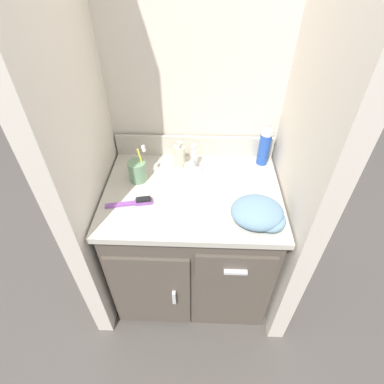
{
  "coord_description": "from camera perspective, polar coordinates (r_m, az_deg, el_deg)",
  "views": [
    {
      "loc": [
        0.04,
        -1.03,
        1.65
      ],
      "look_at": [
        0.0,
        -0.03,
        0.75
      ],
      "focal_mm": 28.0,
      "sensor_mm": 36.0,
      "label": 1
    }
  ],
  "objects": [
    {
      "name": "shaving_cream_can",
      "position": [
        1.53,
        13.6,
        8.26
      ],
      "size": [
        0.06,
        0.06,
        0.19
      ],
      "color": "#234CB2",
      "rests_on": "vanity"
    },
    {
      "name": "sink_faucet",
      "position": [
        1.48,
        0.29,
        5.96
      ],
      "size": [
        0.09,
        0.09,
        0.14
      ],
      "color": "silver",
      "rests_on": "vanity"
    },
    {
      "name": "hairbrush",
      "position": [
        1.33,
        -10.65,
        -1.91
      ],
      "size": [
        0.21,
        0.07,
        0.03
      ],
      "rotation": [
        0.0,
        0.0,
        0.2
      ],
      "color": "purple",
      "rests_on": "vanity"
    },
    {
      "name": "wall_right",
      "position": [
        1.24,
        22.27,
        12.51
      ],
      "size": [
        0.08,
        0.68,
        2.2
      ],
      "primitive_type": "cube",
      "color": "beige",
      "rests_on": "ground_plane"
    },
    {
      "name": "ground_plane",
      "position": [
        1.94,
        0.03,
        -16.1
      ],
      "size": [
        6.0,
        6.0,
        0.0
      ],
      "primitive_type": "plane",
      "color": "#4C4742"
    },
    {
      "name": "backsplash",
      "position": [
        1.57,
        0.45,
        8.79
      ],
      "size": [
        0.81,
        0.02,
        0.11
      ],
      "color": "beige",
      "rests_on": "vanity"
    },
    {
      "name": "wall_back",
      "position": [
        1.48,
        0.59,
        20.26
      ],
      "size": [
        0.99,
        0.08,
        2.2
      ],
      "primitive_type": "cube",
      "color": "beige",
      "rests_on": "ground_plane"
    },
    {
      "name": "toothbrush_cup",
      "position": [
        1.43,
        -10.33,
        3.97
      ],
      "size": [
        0.09,
        0.08,
        0.19
      ],
      "color": "gray",
      "rests_on": "vanity"
    },
    {
      "name": "wall_left",
      "position": [
        1.26,
        -21.72,
        13.31
      ],
      "size": [
        0.08,
        0.68,
        2.2
      ],
      "primitive_type": "cube",
      "color": "beige",
      "rests_on": "ground_plane"
    },
    {
      "name": "vanity",
      "position": [
        1.63,
        -0.01,
        -9.05
      ],
      "size": [
        0.81,
        0.61,
        0.73
      ],
      "color": "brown",
      "rests_on": "ground_plane"
    },
    {
      "name": "soap_dispenser",
      "position": [
        1.49,
        -2.39,
        6.9
      ],
      "size": [
        0.05,
        0.06,
        0.15
      ],
      "color": "beige",
      "rests_on": "vanity"
    },
    {
      "name": "hand_towel",
      "position": [
        1.25,
        12.82,
        -4.03
      ],
      "size": [
        0.22,
        0.2,
        0.09
      ],
      "color": "#6B8EA8",
      "rests_on": "vanity"
    }
  ]
}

